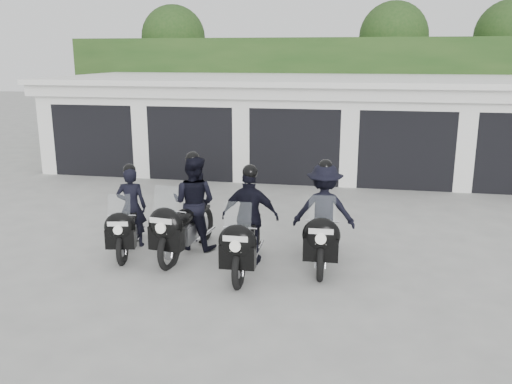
% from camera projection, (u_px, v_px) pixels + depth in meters
% --- Properties ---
extents(ground, '(80.00, 80.00, 0.00)m').
position_uv_depth(ground, '(259.00, 249.00, 10.55)').
color(ground, '#A2A29D').
rests_on(ground, ground).
extents(garage_block, '(16.40, 6.80, 2.96)m').
position_uv_depth(garage_block, '(304.00, 125.00, 17.86)').
color(garage_block, silver).
rests_on(garage_block, ground).
extents(background_vegetation, '(20.00, 3.90, 5.80)m').
position_uv_depth(background_vegetation, '(326.00, 77.00, 22.08)').
color(background_vegetation, '#1C3A15').
rests_on(background_vegetation, ground).
extents(police_bike_a, '(0.83, 1.94, 1.71)m').
position_uv_depth(police_bike_a, '(129.00, 217.00, 10.33)').
color(police_bike_a, black).
rests_on(police_bike_a, ground).
extents(police_bike_b, '(1.00, 2.26, 1.97)m').
position_uv_depth(police_bike_b, '(190.00, 209.00, 10.26)').
color(police_bike_b, black).
rests_on(police_bike_b, ground).
extents(police_bike_c, '(1.04, 2.17, 1.89)m').
position_uv_depth(police_bike_c, '(248.00, 224.00, 9.49)').
color(police_bike_c, black).
rests_on(police_bike_c, ground).
extents(police_bike_d, '(1.16, 2.20, 1.91)m').
position_uv_depth(police_bike_d, '(324.00, 217.00, 9.83)').
color(police_bike_d, black).
rests_on(police_bike_d, ground).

